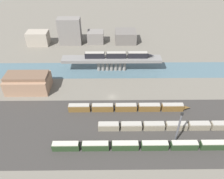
{
  "coord_description": "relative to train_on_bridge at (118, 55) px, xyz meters",
  "views": [
    {
      "loc": [
        -0.91,
        -93.42,
        75.55
      ],
      "look_at": [
        0.0,
        1.82,
        3.63
      ],
      "focal_mm": 35.0,
      "sensor_mm": 36.0,
      "label": 1
    }
  ],
  "objects": [
    {
      "name": "river_water",
      "position": [
        -4.19,
        0.0,
        -10.96
      ],
      "size": [
        320.0,
        19.24,
        0.01
      ],
      "primitive_type": "cube",
      "color": "#47606B",
      "rests_on": "ground"
    },
    {
      "name": "city_block_left",
      "position": [
        -36.17,
        40.53,
        -0.81
      ],
      "size": [
        17.12,
        8.82,
        20.3
      ],
      "primitive_type": "cube",
      "color": "slate",
      "rests_on": "ground"
    },
    {
      "name": "warehouse_building",
      "position": [
        -51.41,
        -20.31,
        -6.13
      ],
      "size": [
        23.75,
        13.98,
        10.17
      ],
      "color": "#937056",
      "rests_on": "ground"
    },
    {
      "name": "ground_plane",
      "position": [
        -4.19,
        -27.64,
        -10.96
      ],
      "size": [
        400.0,
        400.0,
        0.0
      ],
      "primitive_type": "plane",
      "color": "#666056"
    },
    {
      "name": "city_block_far_left",
      "position": [
        -61.16,
        39.19,
        -5.74
      ],
      "size": [
        16.18,
        10.73,
        10.45
      ],
      "primitive_type": "cube",
      "color": "gray",
      "rests_on": "ground"
    },
    {
      "name": "city_block_right",
      "position": [
        7.29,
        43.35,
        -6.44
      ],
      "size": [
        16.42,
        15.25,
        9.04
      ],
      "primitive_type": "cube",
      "color": "#605B56",
      "rests_on": "ground"
    },
    {
      "name": "train_yard_near",
      "position": [
        20.88,
        -62.53,
        -9.13
      ],
      "size": [
        102.04,
        2.75,
        3.72
      ],
      "color": "#23381E",
      "rests_on": "ground"
    },
    {
      "name": "train_yard_far",
      "position": [
        3.93,
        -38.7,
        -9.05
      ],
      "size": [
        61.78,
        2.71,
        3.9
      ],
      "color": "brown",
      "rests_on": "ground"
    },
    {
      "name": "bridge",
      "position": [
        -4.19,
        0.0,
        -3.76
      ],
      "size": [
        62.52,
        7.75,
        9.07
      ],
      "color": "slate",
      "rests_on": "ground"
    },
    {
      "name": "city_block_center",
      "position": [
        -16.59,
        42.35,
        -6.4
      ],
      "size": [
        12.51,
        10.59,
        9.12
      ],
      "primitive_type": "cube",
      "color": "slate",
      "rests_on": "ground"
    },
    {
      "name": "signal_tower",
      "position": [
        22.93,
        -59.04,
        -2.35
      ],
      "size": [
        1.0,
        0.8,
        17.14
      ],
      "color": "#4C4C51",
      "rests_on": "ground"
    },
    {
      "name": "train_on_bridge",
      "position": [
        0.0,
        0.0,
        0.0
      ],
      "size": [
        43.31,
        2.65,
        3.87
      ],
      "color": "black",
      "rests_on": "bridge"
    },
    {
      "name": "train_yard_mid",
      "position": [
        21.37,
        -51.38,
        -9.22
      ],
      "size": [
        65.02,
        3.07,
        3.55
      ],
      "color": "gray",
      "rests_on": "ground"
    },
    {
      "name": "railbed_yard",
      "position": [
        -4.19,
        -51.64,
        -10.96
      ],
      "size": [
        280.0,
        42.0,
        0.01
      ],
      "primitive_type": "cube",
      "color": "#33302D",
      "rests_on": "ground"
    }
  ]
}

